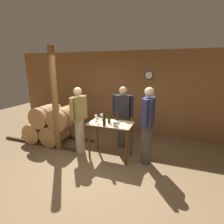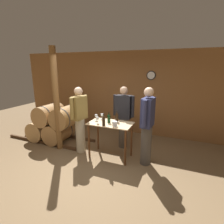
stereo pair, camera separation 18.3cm
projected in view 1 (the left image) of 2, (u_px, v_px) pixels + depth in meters
The scene contains 15 objects.
ground_plane at pixel (93, 172), 3.76m from camera, with size 14.00×14.00×0.00m, color brown.
back_wall at pixel (127, 93), 5.83m from camera, with size 8.40×0.08×2.70m.
barrel_rack at pixel (52, 124), 5.19m from camera, with size 2.69×0.85×1.12m.
tasting_table at pixel (111, 130), 4.26m from camera, with size 1.06×0.61×0.89m.
wooden_post at pixel (55, 101), 4.48m from camera, with size 0.16×0.16×2.70m.
wine_bottle_far_left at pixel (104, 121), 3.97m from camera, with size 0.07×0.07×0.28m.
wine_bottle_left at pixel (109, 119), 4.20m from camera, with size 0.07×0.07×0.27m.
wine_bottle_center at pixel (117, 117), 4.28m from camera, with size 0.07×0.07×0.29m.
wine_glass_near_left at pixel (96, 116), 4.36m from camera, with size 0.07×0.07×0.15m.
wine_glass_near_center at pixel (102, 115), 4.49m from camera, with size 0.07×0.07×0.14m.
wine_glass_near_right at pixel (98, 119), 4.15m from camera, with size 0.06×0.06×0.16m.
ice_bucket at pixel (115, 124), 3.96m from camera, with size 0.12×0.12×0.12m.
person_host at pixel (123, 116), 4.76m from camera, with size 0.59×0.24×1.70m.
person_visitor_with_scarf at pixel (79, 119), 4.43m from camera, with size 0.29×0.58×1.73m.
person_visitor_bearded at pixel (148, 125), 3.91m from camera, with size 0.25×0.59×1.79m.
Camera 1 is at (1.53, -2.96, 2.22)m, focal length 28.00 mm.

